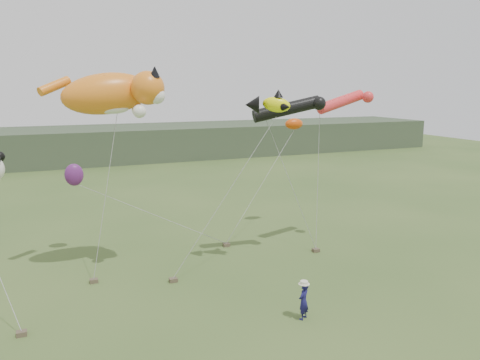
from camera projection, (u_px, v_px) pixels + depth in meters
name	position (u px, v px, depth m)	size (l,w,h in m)	color
ground	(275.00, 312.00, 19.02)	(120.00, 120.00, 0.00)	#385123
headland	(89.00, 145.00, 57.89)	(90.00, 13.00, 4.00)	#2D3D28
festival_attendant	(304.00, 301.00, 18.34)	(0.55, 0.36, 1.50)	#16144D
sandbag_anchors	(180.00, 273.00, 22.78)	(15.14, 6.56, 0.19)	brown
cat_kite	(116.00, 93.00, 21.48)	(5.50, 2.94, 2.43)	orange
fish_kite	(268.00, 104.00, 22.01)	(2.37, 1.54, 1.15)	#F5FB07
tube_kites	(316.00, 105.00, 24.46)	(7.30, 2.30, 1.62)	black
misc_kites	(179.00, 151.00, 26.97)	(14.42, 0.70, 3.27)	#CE440A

